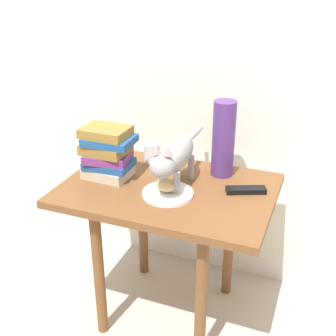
% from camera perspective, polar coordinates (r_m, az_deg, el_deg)
% --- Properties ---
extents(ground_plane, '(6.00, 6.00, 0.00)m').
position_cam_1_polar(ground_plane, '(2.07, 0.00, -17.77)').
color(ground_plane, '#B2A899').
extents(back_panel, '(4.00, 0.04, 2.20)m').
position_cam_1_polar(back_panel, '(1.92, 4.52, 15.86)').
color(back_panel, silver).
rests_on(back_panel, ground).
extents(side_table, '(0.81, 0.56, 0.62)m').
position_cam_1_polar(side_table, '(1.75, 0.00, -5.09)').
color(side_table, brown).
rests_on(side_table, ground).
extents(plate, '(0.19, 0.19, 0.01)m').
position_cam_1_polar(plate, '(1.64, -0.03, -3.32)').
color(plate, white).
rests_on(plate, side_table).
extents(bread_roll, '(0.09, 0.08, 0.05)m').
position_cam_1_polar(bread_roll, '(1.63, -0.28, -2.23)').
color(bread_roll, '#E0BC7A').
rests_on(bread_roll, plate).
extents(cat, '(0.09, 0.48, 0.23)m').
position_cam_1_polar(cat, '(1.64, 0.88, 1.41)').
color(cat, '#99999E').
rests_on(cat, side_table).
extents(book_stack, '(0.21, 0.16, 0.21)m').
position_cam_1_polar(book_stack, '(1.76, -7.82, 2.03)').
color(book_stack, '#BCB299').
rests_on(book_stack, side_table).
extents(green_vase, '(0.09, 0.09, 0.31)m').
position_cam_1_polar(green_vase, '(1.76, 7.19, 3.75)').
color(green_vase, '#4C2D72').
rests_on(green_vase, side_table).
extents(candle_jar, '(0.07, 0.07, 0.08)m').
position_cam_1_polar(candle_jar, '(1.91, -2.08, 1.88)').
color(candle_jar, silver).
rests_on(candle_jar, side_table).
extents(tv_remote, '(0.16, 0.10, 0.02)m').
position_cam_1_polar(tv_remote, '(1.69, 10.05, -2.83)').
color(tv_remote, black).
rests_on(tv_remote, side_table).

